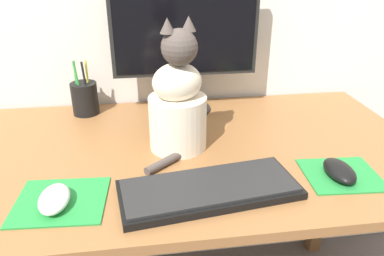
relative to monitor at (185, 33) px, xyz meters
The scene contains 9 objects.
desk 0.45m from the monitor, 99.95° to the right, with size 1.37×0.74×0.76m.
monitor is the anchor object (origin of this frame).
keyboard 0.55m from the monitor, 90.92° to the right, with size 0.42×0.22×0.02m.
mousepad_left 0.64m from the monitor, 125.19° to the right, with size 0.21×0.18×0.00m.
mousepad_right 0.62m from the monitor, 54.82° to the right, with size 0.19×0.17×0.00m.
computer_mouse_left 0.65m from the monitor, 124.86° to the right, with size 0.06×0.11×0.03m.
computer_mouse_right 0.62m from the monitor, 56.28° to the right, with size 0.06×0.11×0.03m.
cat 0.30m from the monitor, 101.55° to the right, with size 0.20×0.25×0.36m.
pen_cup 0.39m from the monitor, behind, with size 0.09×0.09×0.18m.
Camera 1 is at (-0.10, -0.91, 1.26)m, focal length 35.00 mm.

